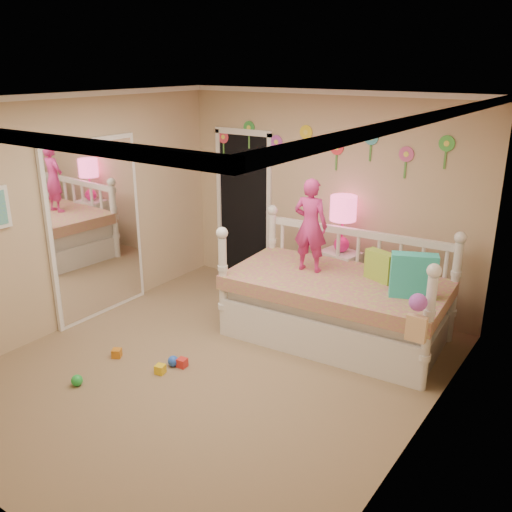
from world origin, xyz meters
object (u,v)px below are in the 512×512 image
Objects in this scene: daybed at (337,284)px; child at (310,225)px; table_lamp at (343,215)px; nightstand at (339,280)px.

daybed is 0.69m from child.
table_lamp is (0.05, 0.69, -0.03)m from child.
nightstand is 1.08× the size of table_lamp.
nightstand is at bearing -101.57° from child.
daybed is 3.42× the size of table_lamp.
table_lamp is (0.00, 0.00, 0.82)m from nightstand.
table_lamp is at bearing 0.00° from nightstand.
daybed is 2.27× the size of child.
child reaches higher than nightstand.
child is 0.70m from table_lamp.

